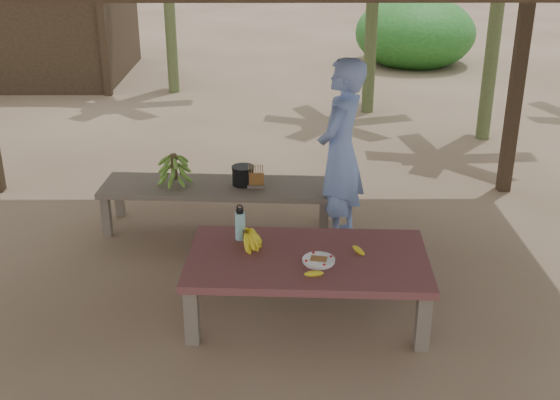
{
  "coord_description": "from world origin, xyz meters",
  "views": [
    {
      "loc": [
        0.28,
        -4.91,
        2.93
      ],
      "look_at": [
        0.31,
        0.13,
        0.8
      ],
      "focal_mm": 45.0,
      "sensor_mm": 36.0,
      "label": 1
    }
  ],
  "objects_px": {
    "bench": "(217,190)",
    "woman": "(340,153)",
    "water_flask": "(240,225)",
    "cooking_pot": "(243,176)",
    "work_table": "(308,264)",
    "plate": "(319,261)",
    "ripe_banana_bunch": "(245,238)"
  },
  "relations": [
    {
      "from": "bench",
      "to": "woman",
      "type": "relative_size",
      "value": 1.29
    },
    {
      "from": "water_flask",
      "to": "cooking_pot",
      "type": "height_order",
      "value": "water_flask"
    },
    {
      "from": "work_table",
      "to": "water_flask",
      "type": "relative_size",
      "value": 6.25
    },
    {
      "from": "bench",
      "to": "woman",
      "type": "distance_m",
      "value": 1.27
    },
    {
      "from": "work_table",
      "to": "bench",
      "type": "distance_m",
      "value": 1.77
    },
    {
      "from": "bench",
      "to": "water_flask",
      "type": "relative_size",
      "value": 7.55
    },
    {
      "from": "work_table",
      "to": "plate",
      "type": "bearing_deg",
      "value": -51.42
    },
    {
      "from": "bench",
      "to": "water_flask",
      "type": "distance_m",
      "value": 1.33
    },
    {
      "from": "bench",
      "to": "ripe_banana_bunch",
      "type": "bearing_deg",
      "value": -73.58
    },
    {
      "from": "ripe_banana_bunch",
      "to": "woman",
      "type": "distance_m",
      "value": 1.45
    },
    {
      "from": "water_flask",
      "to": "woman",
      "type": "bearing_deg",
      "value": 49.73
    },
    {
      "from": "bench",
      "to": "work_table",
      "type": "bearing_deg",
      "value": -59.51
    },
    {
      "from": "work_table",
      "to": "ripe_banana_bunch",
      "type": "distance_m",
      "value": 0.52
    },
    {
      "from": "plate",
      "to": "cooking_pot",
      "type": "distance_m",
      "value": 1.8
    },
    {
      "from": "ripe_banana_bunch",
      "to": "cooking_pot",
      "type": "height_order",
      "value": "ripe_banana_bunch"
    },
    {
      "from": "plate",
      "to": "woman",
      "type": "height_order",
      "value": "woman"
    },
    {
      "from": "water_flask",
      "to": "woman",
      "type": "relative_size",
      "value": 0.17
    },
    {
      "from": "bench",
      "to": "water_flask",
      "type": "height_order",
      "value": "water_flask"
    },
    {
      "from": "cooking_pot",
      "to": "water_flask",
      "type": "bearing_deg",
      "value": -88.5
    },
    {
      "from": "ripe_banana_bunch",
      "to": "woman",
      "type": "height_order",
      "value": "woman"
    },
    {
      "from": "bench",
      "to": "plate",
      "type": "bearing_deg",
      "value": -58.93
    },
    {
      "from": "plate",
      "to": "cooking_pot",
      "type": "height_order",
      "value": "cooking_pot"
    },
    {
      "from": "bench",
      "to": "cooking_pot",
      "type": "distance_m",
      "value": 0.29
    },
    {
      "from": "work_table",
      "to": "ripe_banana_bunch",
      "type": "height_order",
      "value": "ripe_banana_bunch"
    },
    {
      "from": "ripe_banana_bunch",
      "to": "water_flask",
      "type": "xyz_separation_m",
      "value": [
        -0.04,
        0.14,
        0.05
      ]
    },
    {
      "from": "work_table",
      "to": "woman",
      "type": "height_order",
      "value": "woman"
    },
    {
      "from": "bench",
      "to": "woman",
      "type": "xyz_separation_m",
      "value": [
        1.15,
        -0.26,
        0.47
      ]
    },
    {
      "from": "work_table",
      "to": "plate",
      "type": "xyz_separation_m",
      "value": [
        0.08,
        -0.11,
        0.08
      ]
    },
    {
      "from": "cooking_pot",
      "to": "work_table",
      "type": "bearing_deg",
      "value": -70.78
    },
    {
      "from": "plate",
      "to": "cooking_pot",
      "type": "relative_size",
      "value": 1.16
    },
    {
      "from": "plate",
      "to": "woman",
      "type": "distance_m",
      "value": 1.48
    },
    {
      "from": "work_table",
      "to": "bench",
      "type": "height_order",
      "value": "work_table"
    }
  ]
}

